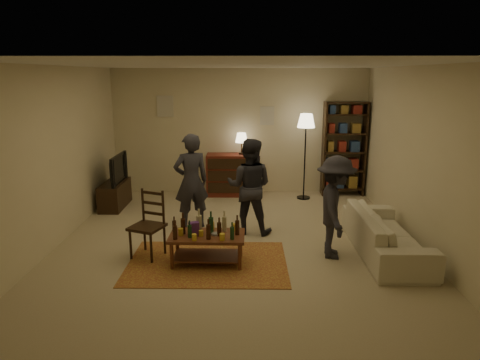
{
  "coord_description": "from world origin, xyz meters",
  "views": [
    {
      "loc": [
        0.14,
        -6.31,
        2.56
      ],
      "look_at": [
        0.06,
        0.1,
        0.98
      ],
      "focal_mm": 32.0,
      "sensor_mm": 36.0,
      "label": 1
    }
  ],
  "objects_px": {
    "person_right": "(249,186)",
    "sofa": "(386,233)",
    "floor_lamp": "(306,127)",
    "dining_chair": "(149,222)",
    "person_left": "(191,181)",
    "dresser": "(230,174)",
    "coffee_table": "(206,237)",
    "tv_stand": "(115,188)",
    "bookshelf": "(344,148)",
    "person_by_sofa": "(335,207)"
  },
  "relations": [
    {
      "from": "person_right",
      "to": "sofa",
      "type": "bearing_deg",
      "value": 168.3
    },
    {
      "from": "floor_lamp",
      "to": "sofa",
      "type": "xyz_separation_m",
      "value": [
        0.83,
        -2.86,
        -1.22
      ]
    },
    {
      "from": "dining_chair",
      "to": "person_left",
      "type": "height_order",
      "value": "person_left"
    },
    {
      "from": "dresser",
      "to": "sofa",
      "type": "bearing_deg",
      "value": -52.46
    },
    {
      "from": "coffee_table",
      "to": "dining_chair",
      "type": "xyz_separation_m",
      "value": [
        -0.84,
        0.26,
        0.13
      ]
    },
    {
      "from": "tv_stand",
      "to": "floor_lamp",
      "type": "relative_size",
      "value": 0.59
    },
    {
      "from": "coffee_table",
      "to": "floor_lamp",
      "type": "bearing_deg",
      "value": 61.38
    },
    {
      "from": "bookshelf",
      "to": "sofa",
      "type": "xyz_separation_m",
      "value": [
        -0.05,
        -3.18,
        -0.73
      ]
    },
    {
      "from": "coffee_table",
      "to": "person_left",
      "type": "xyz_separation_m",
      "value": [
        -0.38,
        1.46,
        0.43
      ]
    },
    {
      "from": "dining_chair",
      "to": "person_by_sofa",
      "type": "height_order",
      "value": "person_by_sofa"
    },
    {
      "from": "dining_chair",
      "to": "dresser",
      "type": "distance_m",
      "value": 3.41
    },
    {
      "from": "floor_lamp",
      "to": "tv_stand",
      "type": "bearing_deg",
      "value": -170.22
    },
    {
      "from": "dining_chair",
      "to": "tv_stand",
      "type": "bearing_deg",
      "value": 138.92
    },
    {
      "from": "tv_stand",
      "to": "sofa",
      "type": "xyz_separation_m",
      "value": [
        4.64,
        -2.2,
        -0.08
      ]
    },
    {
      "from": "dining_chair",
      "to": "person_left",
      "type": "distance_m",
      "value": 1.32
    },
    {
      "from": "bookshelf",
      "to": "person_right",
      "type": "height_order",
      "value": "bookshelf"
    },
    {
      "from": "tv_stand",
      "to": "person_right",
      "type": "bearing_deg",
      "value": -27.05
    },
    {
      "from": "person_left",
      "to": "person_by_sofa",
      "type": "height_order",
      "value": "person_left"
    },
    {
      "from": "dresser",
      "to": "sofa",
      "type": "height_order",
      "value": "dresser"
    },
    {
      "from": "floor_lamp",
      "to": "person_right",
      "type": "bearing_deg",
      "value": -120.19
    },
    {
      "from": "dining_chair",
      "to": "bookshelf",
      "type": "height_order",
      "value": "bookshelf"
    },
    {
      "from": "floor_lamp",
      "to": "person_left",
      "type": "distance_m",
      "value": 2.89
    },
    {
      "from": "dining_chair",
      "to": "tv_stand",
      "type": "xyz_separation_m",
      "value": [
        -1.21,
        2.33,
        -0.13
      ]
    },
    {
      "from": "tv_stand",
      "to": "person_by_sofa",
      "type": "bearing_deg",
      "value": -31.03
    },
    {
      "from": "tv_stand",
      "to": "dresser",
      "type": "bearing_deg",
      "value": 22.07
    },
    {
      "from": "dresser",
      "to": "bookshelf",
      "type": "distance_m",
      "value": 2.5
    },
    {
      "from": "dresser",
      "to": "person_by_sofa",
      "type": "height_order",
      "value": "person_by_sofa"
    },
    {
      "from": "bookshelf",
      "to": "floor_lamp",
      "type": "xyz_separation_m",
      "value": [
        -0.87,
        -0.32,
        0.49
      ]
    },
    {
      "from": "bookshelf",
      "to": "sofa",
      "type": "relative_size",
      "value": 0.97
    },
    {
      "from": "tv_stand",
      "to": "dresser",
      "type": "distance_m",
      "value": 2.43
    },
    {
      "from": "dresser",
      "to": "bookshelf",
      "type": "xyz_separation_m",
      "value": [
        2.44,
        0.07,
        0.56
      ]
    },
    {
      "from": "dresser",
      "to": "tv_stand",
      "type": "bearing_deg",
      "value": -157.93
    },
    {
      "from": "dining_chair",
      "to": "dresser",
      "type": "bearing_deg",
      "value": 93.73
    },
    {
      "from": "floor_lamp",
      "to": "person_left",
      "type": "height_order",
      "value": "floor_lamp"
    },
    {
      "from": "dresser",
      "to": "person_right",
      "type": "xyz_separation_m",
      "value": [
        0.4,
        -2.27,
        0.31
      ]
    },
    {
      "from": "dining_chair",
      "to": "person_right",
      "type": "xyz_separation_m",
      "value": [
        1.44,
        0.98,
        0.27
      ]
    },
    {
      "from": "sofa",
      "to": "person_right",
      "type": "bearing_deg",
      "value": 66.99
    },
    {
      "from": "coffee_table",
      "to": "person_by_sofa",
      "type": "relative_size",
      "value": 0.7
    },
    {
      "from": "bookshelf",
      "to": "floor_lamp",
      "type": "distance_m",
      "value": 1.05
    },
    {
      "from": "dresser",
      "to": "person_left",
      "type": "height_order",
      "value": "person_left"
    },
    {
      "from": "coffee_table",
      "to": "bookshelf",
      "type": "bearing_deg",
      "value": 53.48
    },
    {
      "from": "dresser",
      "to": "sofa",
      "type": "distance_m",
      "value": 3.93
    },
    {
      "from": "dining_chair",
      "to": "tv_stand",
      "type": "height_order",
      "value": "tv_stand"
    },
    {
      "from": "floor_lamp",
      "to": "person_right",
      "type": "height_order",
      "value": "floor_lamp"
    },
    {
      "from": "floor_lamp",
      "to": "person_left",
      "type": "bearing_deg",
      "value": -140.35
    },
    {
      "from": "person_by_sofa",
      "to": "person_right",
      "type": "bearing_deg",
      "value": 58.33
    },
    {
      "from": "coffee_table",
      "to": "sofa",
      "type": "xyz_separation_m",
      "value": [
        2.6,
        0.39,
        -0.08
      ]
    },
    {
      "from": "bookshelf",
      "to": "person_right",
      "type": "distance_m",
      "value": 3.11
    },
    {
      "from": "tv_stand",
      "to": "bookshelf",
      "type": "xyz_separation_m",
      "value": [
        4.69,
        0.98,
        0.65
      ]
    },
    {
      "from": "dresser",
      "to": "person_left",
      "type": "xyz_separation_m",
      "value": [
        -0.59,
        -2.04,
        0.34
      ]
    }
  ]
}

